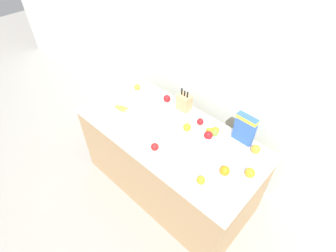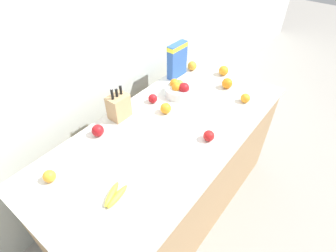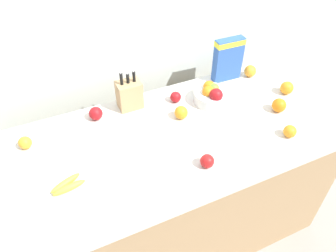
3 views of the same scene
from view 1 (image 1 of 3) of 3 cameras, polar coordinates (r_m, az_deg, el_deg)
name	(u,v)px [view 1 (image 1 of 3)]	position (r m, az deg, el deg)	size (l,w,h in m)	color
ground_plane	(168,185)	(3.25, 0.09, -12.65)	(14.00, 14.00, 0.00)	gray
wall_back	(213,70)	(2.74, 9.86, 11.96)	(9.00, 0.06, 2.60)	silver
counter	(168,160)	(2.89, 0.10, -7.51)	(1.93, 0.90, 0.92)	tan
knife_block	(184,102)	(2.74, 3.53, 5.20)	(0.14, 0.11, 0.27)	tan
cereal_box	(245,128)	(2.44, 16.39, -0.41)	(0.20, 0.07, 0.29)	#2D56A8
fruit_bowl	(211,135)	(2.46, 9.42, -1.99)	(0.22, 0.22, 0.12)	silver
banana_bunch	(121,108)	(2.82, -10.16, 3.87)	(0.17, 0.11, 0.03)	yellow
apple_front	(155,147)	(2.35, -2.91, -4.54)	(0.07, 0.07, 0.07)	red
apple_middle	(167,98)	(2.87, -0.23, 6.03)	(0.08, 0.08, 0.08)	#A31419
apple_leftmost	(200,122)	(2.61, 7.02, 0.96)	(0.07, 0.07, 0.07)	#A31419
orange_back_center	(256,149)	(2.45, 18.57, -4.79)	(0.08, 0.08, 0.08)	orange
orange_front_left	(137,87)	(3.08, -6.74, 8.42)	(0.07, 0.07, 0.07)	orange
orange_mid_right	(201,180)	(2.14, 7.17, -11.61)	(0.07, 0.07, 0.07)	orange
orange_near_bowl	(250,173)	(2.26, 17.44, -9.69)	(0.08, 0.08, 0.08)	orange
orange_mid_left	(187,127)	(2.53, 4.17, -0.27)	(0.08, 0.08, 0.08)	orange
orange_front_right	(225,171)	(2.22, 12.24, -9.47)	(0.09, 0.09, 0.09)	orange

